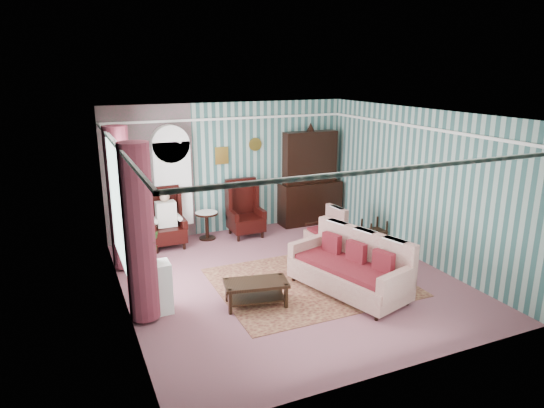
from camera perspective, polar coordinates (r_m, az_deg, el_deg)
name	(u,v)px	position (r m, az deg, el deg)	size (l,w,h in m)	color
floor	(287,279)	(8.71, 1.81, -8.77)	(6.00, 6.00, 0.00)	#92555E
room_shell	(250,169)	(8.01, -2.61, 4.16)	(5.53, 6.02, 2.91)	#345F5C
bookcase	(173,190)	(10.50, -11.60, 1.66)	(0.80, 0.28, 2.24)	white
dresser_hutch	(311,175)	(11.48, 4.57, 3.43)	(1.50, 0.56, 2.36)	black
wingback_left	(166,218)	(10.21, -12.34, -1.66)	(0.76, 0.80, 1.25)	black
wingback_right	(246,209)	(10.67, -3.12, -0.56)	(0.76, 0.80, 1.25)	black
seated_woman	(166,220)	(10.22, -12.33, -1.85)	(0.44, 0.40, 1.18)	silver
round_side_table	(207,226)	(10.65, -7.66, -2.55)	(0.50, 0.50, 0.60)	black
nest_table	(374,231)	(10.53, 11.91, -3.14)	(0.45, 0.38, 0.54)	black
plant_stand	(153,289)	(7.63, -13.87, -9.65)	(0.55, 0.35, 0.80)	white
rug	(310,282)	(8.59, 4.51, -9.13)	(3.20, 2.60, 0.01)	#481818
sofa	(349,264)	(8.11, 8.99, -7.04)	(2.05, 0.99, 1.00)	beige
floral_armchair	(326,225)	(9.92, 6.33, -2.52)	(0.72, 0.77, 1.04)	beige
coffee_table	(256,293)	(7.72, -1.88, -10.47)	(0.99, 0.51, 0.40)	black
potted_plant_a	(144,254)	(7.24, -14.81, -5.76)	(0.40, 0.35, 0.44)	#2B581B
potted_plant_b	(151,246)	(7.53, -14.01, -4.80)	(0.25, 0.20, 0.46)	#19501D
potted_plant_c	(148,249)	(7.46, -14.36, -5.17)	(0.24, 0.24, 0.42)	#224917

